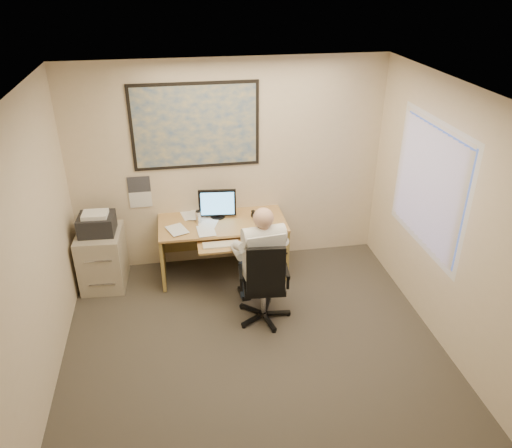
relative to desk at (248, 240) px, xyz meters
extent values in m
cube|color=#3B362E|center=(-0.19, -1.90, -0.44)|extent=(4.00, 4.50, 0.00)
cube|color=white|center=(-0.19, -1.90, 2.26)|extent=(4.00, 4.50, 0.00)
cube|color=beige|center=(-0.19, 0.35, 0.91)|extent=(4.00, 0.00, 2.70)
cube|color=beige|center=(-2.19, -1.90, 0.91)|extent=(0.00, 4.50, 2.70)
cube|color=beige|center=(1.81, -1.90, 0.91)|extent=(0.00, 4.50, 2.70)
cube|color=tan|center=(-0.33, -0.02, 0.29)|extent=(1.60, 0.75, 0.03)
cube|color=#AB8E46|center=(0.24, -0.02, -0.08)|extent=(0.45, 0.70, 0.70)
cube|color=#AB8E46|center=(-1.11, -0.02, -0.08)|extent=(0.04, 0.70, 0.70)
cube|color=#AB8E46|center=(-0.33, 0.32, 0.01)|extent=(1.55, 0.03, 0.55)
cylinder|color=black|center=(-0.38, 0.13, 0.32)|extent=(0.19, 0.19, 0.02)
cube|color=black|center=(-0.38, 0.11, 0.52)|extent=(0.48, 0.09, 0.36)
cube|color=#57ADED|center=(-0.38, 0.08, 0.52)|extent=(0.42, 0.05, 0.31)
cube|color=tan|center=(-0.40, -0.47, 0.22)|extent=(0.55, 0.30, 0.02)
cube|color=beige|center=(-0.40, -0.47, 0.24)|extent=(0.43, 0.14, 0.02)
cube|color=black|center=(0.16, 0.02, 0.33)|extent=(0.23, 0.21, 0.05)
cylinder|color=silver|center=(-0.63, 0.01, 0.39)|extent=(0.07, 0.07, 0.16)
cylinder|color=white|center=(-0.55, 0.17, 0.37)|extent=(0.09, 0.09, 0.11)
cube|color=white|center=(-0.78, -0.02, 0.32)|extent=(0.60, 0.56, 0.02)
cube|color=#1E4C93|center=(-0.58, 0.33, 1.46)|extent=(1.56, 0.03, 1.06)
cube|color=white|center=(-1.33, 0.34, 0.64)|extent=(0.28, 0.01, 0.42)
cube|color=#AFA38D|center=(-1.86, -0.02, -0.07)|extent=(0.56, 0.66, 0.74)
cube|color=black|center=(-1.86, -0.02, 0.41)|extent=(0.44, 0.39, 0.23)
cube|color=white|center=(-1.86, -0.04, 0.55)|extent=(0.31, 0.25, 0.05)
cylinder|color=silver|center=(0.01, -1.04, -0.19)|extent=(0.06, 0.06, 0.39)
cube|color=black|center=(0.01, -1.04, 0.02)|extent=(0.49, 0.49, 0.07)
cube|color=black|center=(0.03, -1.27, 0.35)|extent=(0.42, 0.09, 0.54)
camera|label=1|loc=(-0.86, -5.60, 3.23)|focal=35.00mm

